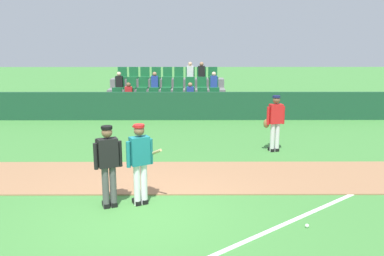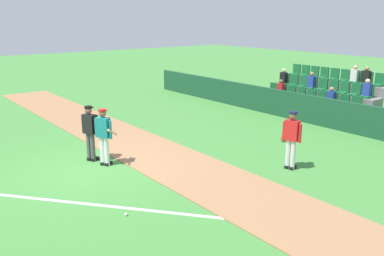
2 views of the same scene
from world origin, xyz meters
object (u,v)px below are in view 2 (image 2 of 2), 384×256
Objects in this scene: baseball at (126,214)px; umpire_home_plate at (90,130)px; batter_teal_jersey at (104,135)px; runner_red_jersey at (291,138)px.

umpire_home_plate is at bearing 165.73° from baseball.
umpire_home_plate is at bearing -167.89° from batter_teal_jersey.
batter_teal_jersey is at bearing 12.11° from umpire_home_plate.
runner_red_jersey is at bearing 48.52° from batter_teal_jersey.
runner_red_jersey is 23.78× the size of baseball.
umpire_home_plate is 4.15m from baseball.
runner_red_jersey is (4.32, 4.29, -0.04)m from umpire_home_plate.
runner_red_jersey is at bearing 44.82° from umpire_home_plate.
batter_teal_jersey and umpire_home_plate have the same top height.
batter_teal_jersey is at bearing 160.86° from baseball.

